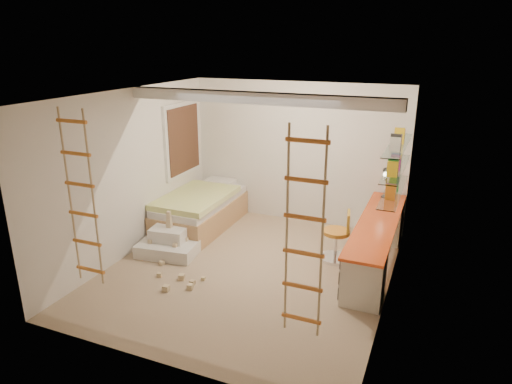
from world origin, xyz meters
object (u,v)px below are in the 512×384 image
at_px(bed, 201,210).
at_px(play_platform, 170,243).
at_px(swivel_chair, 337,242).
at_px(desk, 376,242).

bearing_deg(bed, play_platform, -87.22).
xyz_separation_m(bed, swivel_chair, (2.61, -0.36, -0.03)).
xyz_separation_m(desk, swivel_chair, (-0.58, 0.01, -0.11)).
distance_m(swivel_chair, play_platform, 2.68).
relative_size(swivel_chair, play_platform, 0.80).
height_order(bed, swivel_chair, swivel_chair).
bearing_deg(desk, bed, 173.51).
relative_size(bed, swivel_chair, 2.48).
xyz_separation_m(swivel_chair, play_platform, (-2.56, -0.78, -0.14)).
height_order(swivel_chair, play_platform, swivel_chair).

